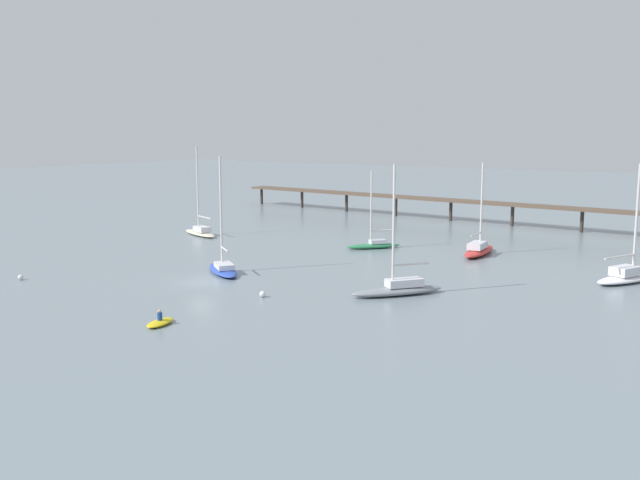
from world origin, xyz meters
The scene contains 11 objects.
ground_plane centered at (0.00, 0.00, 0.00)m, with size 400.00×400.00×0.00m, color gray.
pier centered at (17.83, 53.09, 4.33)m, with size 81.93×9.26×8.09m.
sailboat_cream centered at (-20.73, 21.05, 0.68)m, with size 8.12×4.71×11.66m.
sailboat_gray centered at (17.16, 5.90, 0.69)m, with size 6.41×7.81×11.00m.
sailboat_red centered at (15.21, 28.19, 0.67)m, with size 3.06×8.60×10.24m.
sailboat_blue centered at (-1.33, 4.37, 0.61)m, with size 7.41×6.18×11.35m.
sailboat_white centered at (31.98, 22.72, 0.64)m, with size 5.67×9.07×10.78m.
sailboat_green centered at (3.41, 25.23, 0.59)m, with size 5.34×6.11×9.12m.
dinghy_yellow centered at (7.62, -11.97, 0.21)m, with size 1.82×2.95×1.14m.
mooring_buoy_near centered at (8.25, -1.24, 0.26)m, with size 0.52×0.52×0.52m, color silver.
mooring_buoy_inner centered at (-14.56, -8.81, 0.25)m, with size 0.50×0.50×0.50m, color silver.
Camera 1 is at (44.69, -45.25, 13.72)m, focal length 39.36 mm.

